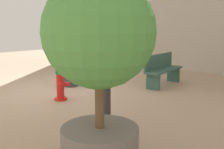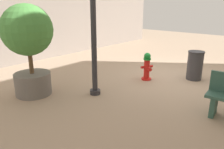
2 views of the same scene
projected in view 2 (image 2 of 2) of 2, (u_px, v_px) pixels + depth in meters
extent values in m
plane|color=tan|center=(176.00, 77.00, 7.38)|extent=(23.40, 23.40, 0.00)
cylinder|color=red|center=(146.00, 79.00, 7.11)|extent=(0.31, 0.31, 0.05)
cylinder|color=red|center=(147.00, 69.00, 7.01)|extent=(0.18, 0.18, 0.60)
cylinder|color=#198C33|center=(147.00, 59.00, 6.91)|extent=(0.23, 0.23, 0.06)
sphere|color=#198C33|center=(147.00, 56.00, 6.88)|extent=(0.21, 0.21, 0.21)
cylinder|color=red|center=(151.00, 66.00, 7.04)|extent=(0.13, 0.15, 0.08)
cylinder|color=red|center=(143.00, 67.00, 6.94)|extent=(0.13, 0.15, 0.08)
cylinder|color=red|center=(149.00, 69.00, 6.87)|extent=(0.17, 0.16, 0.11)
cube|color=#33594C|center=(214.00, 106.00, 4.77)|extent=(0.14, 0.40, 0.45)
cylinder|color=slate|center=(33.00, 84.00, 5.90)|extent=(0.94, 0.94, 0.59)
cylinder|color=brown|center=(30.00, 60.00, 5.69)|extent=(0.11, 0.11, 0.74)
sphere|color=#4C9342|center=(27.00, 30.00, 5.46)|extent=(1.28, 1.28, 1.28)
cylinder|color=#2D2D33|center=(95.00, 92.00, 5.96)|extent=(0.28, 0.28, 0.12)
cylinder|color=#2D2D33|center=(93.00, 13.00, 5.33)|extent=(0.14, 0.14, 3.98)
cylinder|color=#38383D|center=(195.00, 66.00, 7.01)|extent=(0.48, 0.48, 0.87)
cylinder|color=#2C2C30|center=(197.00, 52.00, 6.88)|extent=(0.50, 0.50, 0.04)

